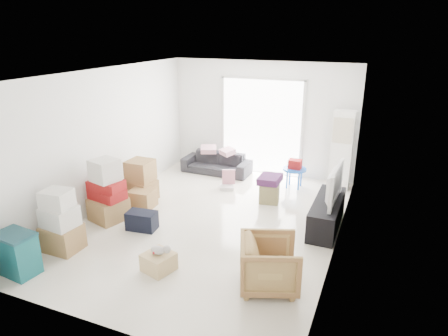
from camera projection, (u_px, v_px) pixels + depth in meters
room_shell at (210, 152)px, 6.96m from camera, size 4.98×6.48×3.18m
sliding_door at (261, 123)px, 9.58m from camera, size 2.10×0.04×2.33m
ac_tower at (342, 150)px, 8.71m from camera, size 0.45×0.30×1.75m
tv_console at (327, 214)px, 7.15m from camera, size 0.46×1.53×0.51m
television at (328, 197)px, 7.04m from camera, size 0.67×1.13×0.15m
sofa at (217, 160)px, 9.82m from camera, size 1.69×0.51×0.66m
pillow_left at (208, 144)px, 9.76m from camera, size 0.47×0.43×0.12m
pillow_right at (228, 146)px, 9.59m from camera, size 0.42×0.41×0.11m
armchair at (270, 262)px, 5.42m from camera, size 0.95×0.98×0.80m
storage_bins at (17, 253)px, 5.75m from camera, size 0.60×0.45×0.65m
box_stack_a at (61, 224)px, 6.34m from camera, size 0.56×0.47×1.03m
box_stack_b at (107, 194)px, 7.34m from camera, size 0.72×0.72×1.18m
box_stack_c at (141, 180)px, 8.27m from camera, size 0.63×0.55×0.85m
loose_box at (143, 198)px, 7.95m from camera, size 0.48×0.48×0.38m
duffel_bag at (142, 221)px, 7.08m from camera, size 0.55×0.37×0.33m
ottoman at (269, 193)px, 8.20m from camera, size 0.45×0.45×0.39m
blanket at (270, 181)px, 8.12m from camera, size 0.46×0.46×0.14m
kids_table at (295, 168)px, 8.86m from camera, size 0.52×0.52×0.65m
toy_walker at (227, 183)px, 8.92m from camera, size 0.39×0.37×0.42m
wood_crate at (159, 262)px, 5.89m from camera, size 0.50×0.50×0.27m
plush_bunny at (160, 250)px, 5.81m from camera, size 0.31×0.18×0.15m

